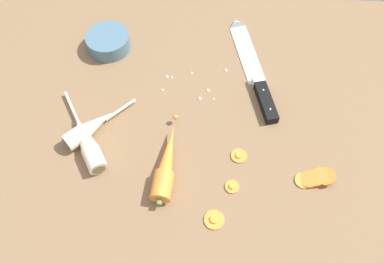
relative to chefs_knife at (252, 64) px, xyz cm
name	(u,v)px	position (x,y,z in cm)	size (l,w,h in cm)	color
ground_plane	(192,132)	(-13.93, -19.02, -2.65)	(120.00, 90.00, 4.00)	brown
chefs_knife	(252,64)	(0.00, 0.00, 0.00)	(11.49, 34.51, 4.18)	silver
whole_carrot	(166,164)	(-18.89, -29.68, 1.45)	(5.59, 21.59, 4.20)	orange
parsnip_front	(90,128)	(-36.59, -21.55, 1.33)	(14.77, 14.79, 4.00)	beige
parsnip_mid_left	(87,142)	(-36.56, -24.99, 1.33)	(13.76, 21.33, 4.00)	beige
carrot_slice_stack	(315,178)	(12.21, -30.79, 0.21)	(8.28, 4.44, 2.87)	orange
carrot_slice_stray_near	(232,186)	(-5.03, -33.28, -0.29)	(3.01, 3.01, 0.70)	orange
carrot_slice_stray_mid	(214,219)	(-8.62, -40.51, -0.29)	(4.08, 4.08, 0.70)	orange
carrot_slice_stray_far	(239,155)	(-3.52, -25.93, -0.29)	(3.49, 3.49, 0.70)	orange
prep_bowl	(108,41)	(-36.62, 4.66, 1.50)	(11.00, 11.00, 4.00)	slate
mince_crumbs	(194,83)	(-14.11, -6.56, -0.26)	(16.09, 9.89, 0.90)	silver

